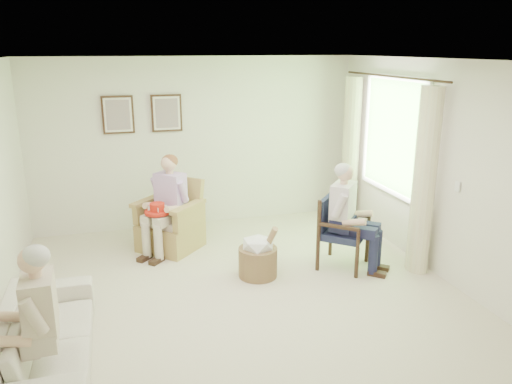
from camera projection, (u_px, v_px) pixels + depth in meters
floor at (243, 303)px, 5.53m from camera, size 5.50×5.50×0.00m
back_wall at (197, 143)px, 7.70m from camera, size 5.00×0.04×2.60m
front_wall at (374, 328)px, 2.63m from camera, size 5.00×0.04×2.60m
right_wall at (449, 174)px, 5.83m from camera, size 0.04×5.50×2.60m
ceiling at (241, 60)px, 4.80m from camera, size 5.00×5.50×0.02m
window at (393, 133)px, 6.85m from camera, size 0.13×2.50×1.63m
curtain_left at (424, 182)px, 6.03m from camera, size 0.34×0.34×2.30m
curtain_right at (350, 151)px, 7.84m from camera, size 0.34×0.34×2.30m
framed_print_left at (118, 115)px, 7.22m from camera, size 0.45×0.05×0.55m
framed_print_right at (167, 113)px, 7.41m from camera, size 0.45×0.05×0.55m
wicker_armchair at (170, 227)px, 6.97m from camera, size 0.76×0.75×0.97m
wood_armchair at (341, 228)px, 6.40m from camera, size 0.59×0.55×0.90m
sofa at (46, 337)px, 4.36m from camera, size 1.92×0.75×0.56m
person_wicker at (169, 198)px, 6.72m from camera, size 0.40×0.62×1.32m
person_dark at (348, 211)px, 6.18m from camera, size 0.40×0.62×1.33m
person_sofa at (34, 316)px, 3.91m from camera, size 0.42×0.63×1.23m
red_hat at (157, 210)px, 6.57m from camera, size 0.34×0.34×0.14m
hatbox at (258, 255)px, 6.10m from camera, size 0.48×0.48×0.70m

